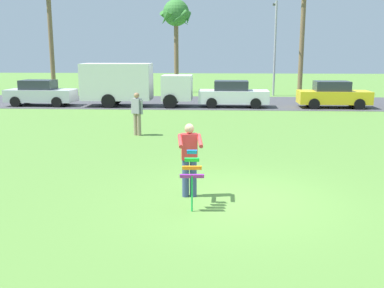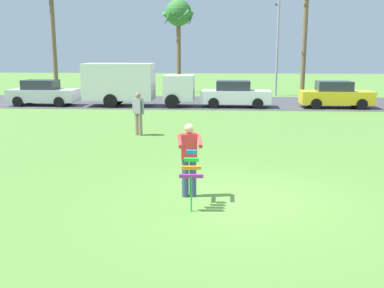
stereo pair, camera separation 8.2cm
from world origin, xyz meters
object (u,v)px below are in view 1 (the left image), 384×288
at_px(palm_tree_right_near, 176,16).
at_px(streetlight_pole, 275,42).
at_px(parked_truck_white_box, 131,83).
at_px(person_walker_near, 137,113).
at_px(parked_car_yellow, 333,95).
at_px(parked_car_white, 233,94).
at_px(kite_held, 192,170).
at_px(parked_car_silver, 41,93).
at_px(person_kite_flyer, 189,157).

relative_size(palm_tree_right_near, streetlight_pole, 1.06).
xyz_separation_m(parked_truck_white_box, person_walker_near, (2.15, -9.63, -0.48)).
bearing_deg(parked_car_yellow, streetlight_pole, 109.69).
relative_size(parked_truck_white_box, palm_tree_right_near, 0.90).
xyz_separation_m(parked_car_white, streetlight_pole, (3.31, 7.51, 3.22)).
relative_size(streetlight_pole, person_walker_near, 4.05).
distance_m(parked_car_white, palm_tree_right_near, 11.94).
height_order(kite_held, palm_tree_right_near, palm_tree_right_near).
xyz_separation_m(kite_held, parked_car_silver, (-10.57, 18.09, -0.09)).
bearing_deg(person_walker_near, parked_car_yellow, 43.55).
bearing_deg(palm_tree_right_near, parked_car_yellow, -43.25).
xyz_separation_m(parked_truck_white_box, streetlight_pole, (9.60, 7.51, 2.59)).
relative_size(kite_held, parked_car_yellow, 0.30).
relative_size(person_kite_flyer, person_walker_near, 1.00).
xyz_separation_m(parked_truck_white_box, palm_tree_right_near, (1.91, 9.76, 4.68)).
bearing_deg(person_kite_flyer, parked_truck_white_box, 105.44).
bearing_deg(parked_car_white, streetlight_pole, 66.20).
distance_m(parked_car_silver, person_walker_near, 12.42).
height_order(palm_tree_right_near, person_walker_near, palm_tree_right_near).
bearing_deg(parked_car_silver, streetlight_pole, 26.14).
xyz_separation_m(parked_truck_white_box, parked_car_white, (6.29, 0.00, -0.64)).
xyz_separation_m(palm_tree_right_near, streetlight_pole, (7.69, -2.25, -2.09)).
height_order(parked_car_silver, parked_car_white, same).
distance_m(kite_held, palm_tree_right_near, 28.49).
relative_size(person_kite_flyer, palm_tree_right_near, 0.23).
height_order(kite_held, streetlight_pole, streetlight_pole).
height_order(kite_held, parked_truck_white_box, parked_truck_white_box).
xyz_separation_m(streetlight_pole, person_walker_near, (-7.44, -17.13, -3.06)).
relative_size(parked_car_silver, parked_truck_white_box, 0.63).
distance_m(kite_held, parked_car_white, 18.15).
distance_m(kite_held, parked_car_yellow, 19.55).
xyz_separation_m(parked_car_silver, parked_car_white, (11.98, 0.00, 0.00)).
relative_size(person_kite_flyer, parked_car_yellow, 0.41).
distance_m(parked_car_silver, streetlight_pole, 17.34).
distance_m(kite_held, parked_car_silver, 20.96).
distance_m(person_kite_flyer, parked_truck_white_box, 17.93).
xyz_separation_m(parked_car_silver, parked_car_yellow, (17.98, -0.00, 0.00)).
bearing_deg(palm_tree_right_near, parked_truck_white_box, -101.07).
distance_m(parked_car_silver, parked_car_yellow, 17.98).
bearing_deg(person_walker_near, palm_tree_right_near, 90.73).
bearing_deg(kite_held, streetlight_pole, 79.56).
xyz_separation_m(parked_car_yellow, streetlight_pole, (-2.69, 7.51, 3.22)).
bearing_deg(parked_truck_white_box, parked_car_silver, 180.00).
xyz_separation_m(parked_car_silver, parked_truck_white_box, (5.70, -0.00, 0.64)).
relative_size(kite_held, person_walker_near, 0.72).
distance_m(parked_car_white, parked_car_yellow, 6.00).
bearing_deg(parked_truck_white_box, streetlight_pole, 38.03).
bearing_deg(parked_car_silver, palm_tree_right_near, 52.07).
bearing_deg(streetlight_pole, kite_held, -100.44).
distance_m(parked_truck_white_box, parked_car_yellow, 12.30).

